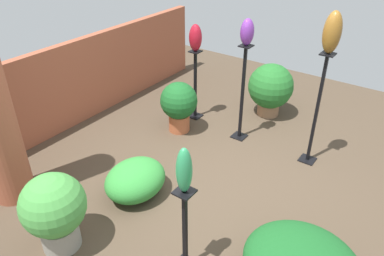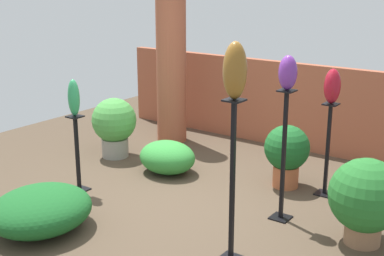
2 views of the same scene
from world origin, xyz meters
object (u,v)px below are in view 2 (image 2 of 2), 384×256
Objects in this scene: brick_pillar at (171,57)px; pedestal_jade at (78,157)px; art_vase_jade at (74,98)px; art_vase_ruby at (332,86)px; pedestal_violet at (283,161)px; pedestal_ruby at (327,154)px; potted_plant_mid_right at (366,198)px; art_vase_violet at (288,73)px; potted_plant_front_right at (114,124)px; potted_plant_back_center at (287,152)px; pedestal_bronze at (232,189)px; art_vase_bronze at (235,71)px.

pedestal_jade is (0.34, -2.23, -0.88)m from brick_pillar.
art_vase_jade is 1.08× the size of art_vase_ruby.
art_vase_ruby is at bearing 82.02° from pedestal_violet.
pedestal_ruby is 2.78× the size of art_vase_ruby.
pedestal_jade is 2.90m from pedestal_ruby.
pedestal_jade is at bearing -167.78° from potted_plant_mid_right.
brick_pillar is 7.52× the size of art_vase_violet.
art_vase_violet is (2.29, 0.72, 0.43)m from art_vase_jade.
pedestal_violet is 1.65× the size of potted_plant_front_right.
potted_plant_mid_right is at bearing -50.47° from pedestal_ruby.
brick_pillar reaches higher than potted_plant_back_center.
pedestal_jade reaches higher than potted_plant_back_center.
art_vase_jade is (-2.29, -0.72, 0.49)m from pedestal_violet.
potted_plant_front_right is (-2.83, 1.46, -0.21)m from pedestal_bronze.
brick_pillar is 1.37m from potted_plant_front_right.
potted_plant_front_right is (-0.17, -1.08, -0.82)m from brick_pillar.
potted_plant_front_right is at bearing 172.79° from potted_plant_mid_right.
art_vase_violet reaches higher than art_vase_jade.
pedestal_ruby is 0.79m from art_vase_ruby.
potted_plant_front_right is at bearing 113.97° from pedestal_jade.
art_vase_bronze is at bearing 90.00° from pedestal_bronze.
pedestal_bronze is at bearing -88.84° from art_vase_violet.
potted_plant_mid_right is at bearing 12.22° from art_vase_jade.
potted_plant_back_center is (1.93, 1.55, -0.68)m from art_vase_jade.
pedestal_ruby is 1.18m from potted_plant_mid_right.
art_vase_ruby is 0.47× the size of potted_plant_front_right.
brick_pillar reaches higher than art_vase_bronze.
art_vase_bronze is at bearing -78.44° from potted_plant_back_center.
art_vase_bronze is (0.02, -1.03, 0.17)m from art_vase_violet.
art_vase_bronze is 1.82m from potted_plant_mid_right.
potted_plant_front_right is 1.09× the size of potted_plant_back_center.
pedestal_jade is at bearing 165.96° from art_vase_jade.
art_vase_jade is (-2.42, -1.60, 0.63)m from pedestal_ruby.
brick_pillar is 2.82× the size of pedestal_jade.
pedestal_violet is (2.64, -1.52, -0.65)m from brick_pillar.
potted_plant_mid_right is (0.85, 1.00, -0.22)m from pedestal_bronze.
art_vase_violet reaches higher than potted_plant_back_center.
pedestal_violet is at bearing -97.98° from pedestal_ruby.
potted_plant_front_right is (-2.81, 0.43, -0.16)m from pedestal_violet.
pedestal_jade is at bearing -81.27° from brick_pillar.
brick_pillar reaches higher than pedestal_violet.
potted_plant_front_right is 2.48m from potted_plant_back_center.
pedestal_jade is 0.66× the size of pedestal_violet.
potted_plant_back_center is at bearing 9.18° from potted_plant_front_right.
art_vase_violet is at bearing 0.00° from pedestal_violet.
art_vase_ruby is (2.42, 1.60, 0.16)m from art_vase_jade.
art_vase_bronze is (-0.10, -1.91, 0.44)m from art_vase_ruby.
potted_plant_back_center is at bearing 38.67° from art_vase_jade.
art_vase_ruby reaches higher than pedestal_jade.
brick_pillar reaches higher than art_vase_jade.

